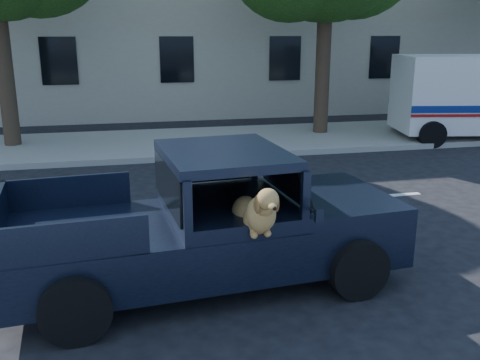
{
  "coord_description": "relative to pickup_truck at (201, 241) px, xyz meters",
  "views": [
    {
      "loc": [
        -0.98,
        -5.93,
        3.19
      ],
      "look_at": [
        0.33,
        0.03,
        1.48
      ],
      "focal_mm": 40.0,
      "sensor_mm": 36.0,
      "label": 1
    }
  ],
  "objects": [
    {
      "name": "pickup_truck",
      "position": [
        0.0,
        0.0,
        0.0
      ],
      "size": [
        5.08,
        2.66,
        1.76
      ],
      "rotation": [
        0.0,
        0.0,
        0.09
      ],
      "color": "black",
      "rests_on": "ground"
    },
    {
      "name": "lane_stripes",
      "position": [
        2.1,
        3.0,
        -0.59
      ],
      "size": [
        21.6,
        0.14,
        0.01
      ],
      "primitive_type": null,
      "color": "silver",
      "rests_on": "ground"
    },
    {
      "name": "ground",
      "position": [
        0.1,
        -0.4,
        -0.6
      ],
      "size": [
        120.0,
        120.0,
        0.0
      ],
      "primitive_type": "plane",
      "color": "black",
      "rests_on": "ground"
    },
    {
      "name": "mail_truck",
      "position": [
        9.23,
        7.67,
        0.5
      ],
      "size": [
        4.87,
        3.01,
        2.5
      ],
      "rotation": [
        0.0,
        0.0,
        -0.18
      ],
      "color": "silver",
      "rests_on": "ground"
    },
    {
      "name": "far_sidewalk",
      "position": [
        0.1,
        8.8,
        -0.52
      ],
      "size": [
        60.0,
        4.0,
        0.15
      ],
      "primitive_type": "cube",
      "color": "gray",
      "rests_on": "ground"
    }
  ]
}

